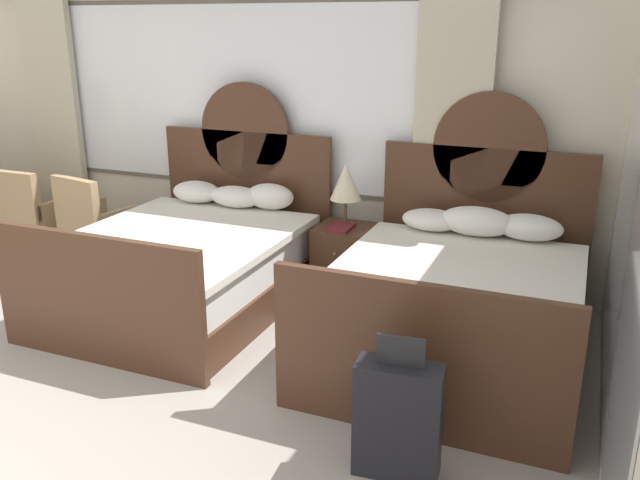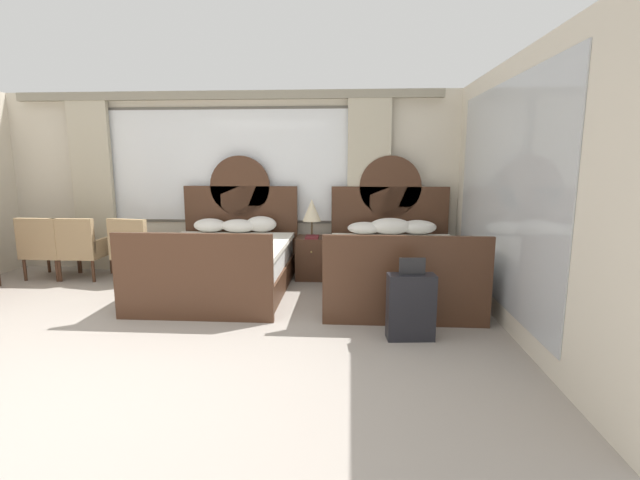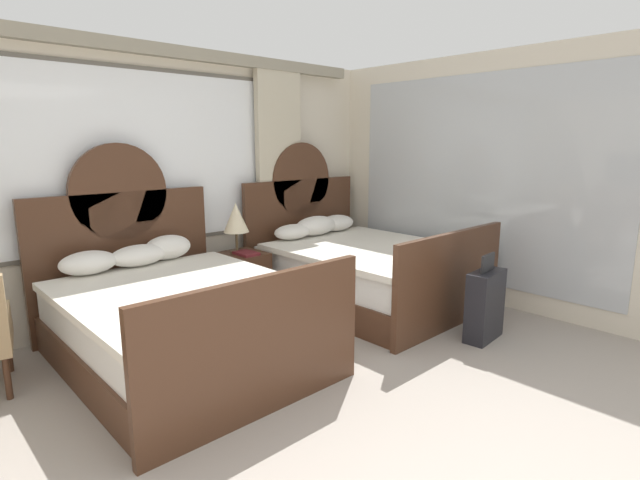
{
  "view_description": "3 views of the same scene",
  "coord_description": "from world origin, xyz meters",
  "px_view_note": "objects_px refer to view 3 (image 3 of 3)",
  "views": [
    {
      "loc": [
        3.17,
        -1.6,
        2.26
      ],
      "look_at": [
        1.61,
        2.15,
        0.92
      ],
      "focal_mm": 36.94,
      "sensor_mm": 36.0,
      "label": 1
    },
    {
      "loc": [
        1.84,
        -2.89,
        1.68
      ],
      "look_at": [
        1.51,
        1.98,
        0.82
      ],
      "focal_mm": 25.32,
      "sensor_mm": 36.0,
      "label": 2
    },
    {
      "loc": [
        -1.52,
        -0.78,
        1.77
      ],
      "look_at": [
        1.44,
        2.39,
        0.89
      ],
      "focal_mm": 27.27,
      "sensor_mm": 36.0,
      "label": 3
    }
  ],
  "objects_px": {
    "bed_near_window": "(177,316)",
    "bed_near_mirror": "(361,268)",
    "nightstand_between_beds": "(242,281)",
    "table_lamp_on_nightstand": "(236,218)",
    "suitcase_on_floor": "(485,305)",
    "book_on_nightstand": "(246,253)"
  },
  "relations": [
    {
      "from": "bed_near_window",
      "to": "bed_near_mirror",
      "type": "xyz_separation_m",
      "value": [
        2.22,
        0.0,
        0.0
      ]
    },
    {
      "from": "bed_near_window",
      "to": "book_on_nightstand",
      "type": "bearing_deg",
      "value": 29.05
    },
    {
      "from": "bed_near_mirror",
      "to": "nightstand_between_beds",
      "type": "distance_m",
      "value": 1.32
    },
    {
      "from": "nightstand_between_beds",
      "to": "table_lamp_on_nightstand",
      "type": "xyz_separation_m",
      "value": [
        -0.02,
        0.06,
        0.67
      ]
    },
    {
      "from": "table_lamp_on_nightstand",
      "to": "bed_near_window",
      "type": "bearing_deg",
      "value": -145.06
    },
    {
      "from": "bed_near_window",
      "to": "nightstand_between_beds",
      "type": "relative_size",
      "value": 3.67
    },
    {
      "from": "table_lamp_on_nightstand",
      "to": "book_on_nightstand",
      "type": "distance_m",
      "value": 0.39
    },
    {
      "from": "bed_near_mirror",
      "to": "nightstand_between_beds",
      "type": "bearing_deg",
      "value": 147.57
    },
    {
      "from": "bed_near_window",
      "to": "book_on_nightstand",
      "type": "xyz_separation_m",
      "value": [
        1.11,
        0.62,
        0.24
      ]
    },
    {
      "from": "table_lamp_on_nightstand",
      "to": "book_on_nightstand",
      "type": "height_order",
      "value": "table_lamp_on_nightstand"
    },
    {
      "from": "bed_near_mirror",
      "to": "nightstand_between_beds",
      "type": "height_order",
      "value": "bed_near_mirror"
    },
    {
      "from": "nightstand_between_beds",
      "to": "suitcase_on_floor",
      "type": "relative_size",
      "value": 0.76
    },
    {
      "from": "bed_near_window",
      "to": "table_lamp_on_nightstand",
      "type": "relative_size",
      "value": 4.14
    },
    {
      "from": "book_on_nightstand",
      "to": "suitcase_on_floor",
      "type": "bearing_deg",
      "value": -62.13
    },
    {
      "from": "book_on_nightstand",
      "to": "bed_near_mirror",
      "type": "bearing_deg",
      "value": -28.86
    },
    {
      "from": "nightstand_between_beds",
      "to": "table_lamp_on_nightstand",
      "type": "height_order",
      "value": "table_lamp_on_nightstand"
    },
    {
      "from": "book_on_nightstand",
      "to": "nightstand_between_beds",
      "type": "bearing_deg",
      "value": 89.05
    },
    {
      "from": "nightstand_between_beds",
      "to": "table_lamp_on_nightstand",
      "type": "relative_size",
      "value": 1.13
    },
    {
      "from": "book_on_nightstand",
      "to": "suitcase_on_floor",
      "type": "xyz_separation_m",
      "value": [
        1.12,
        -2.11,
        -0.3
      ]
    },
    {
      "from": "book_on_nightstand",
      "to": "bed_near_window",
      "type": "bearing_deg",
      "value": -150.95
    },
    {
      "from": "book_on_nightstand",
      "to": "table_lamp_on_nightstand",
      "type": "bearing_deg",
      "value": 96.16
    },
    {
      "from": "bed_near_mirror",
      "to": "suitcase_on_floor",
      "type": "distance_m",
      "value": 1.5
    }
  ]
}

